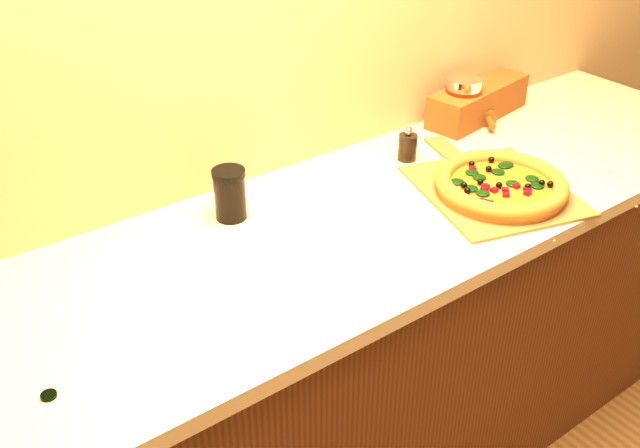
{
  "coord_description": "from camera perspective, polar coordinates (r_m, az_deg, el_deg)",
  "views": [
    {
      "loc": [
        -0.84,
        0.28,
        1.81
      ],
      "look_at": [
        -0.03,
        1.38,
        0.96
      ],
      "focal_mm": 40.0,
      "sensor_mm": 36.0,
      "label": 1
    }
  ],
  "objects": [
    {
      "name": "pizza",
      "position": [
        1.88,
        14.27,
        3.07
      ],
      "size": [
        0.34,
        0.34,
        0.05
      ],
      "color": "#C07930",
      "rests_on": "pizza_peel"
    },
    {
      "name": "bottle_cap",
      "position": [
        1.35,
        -20.88,
        -12.68
      ],
      "size": [
        0.03,
        0.03,
        0.01
      ],
      "primitive_type": "cylinder",
      "rotation": [
        0.0,
        0.0,
        0.12
      ],
      "color": "black",
      "rests_on": "countertop"
    },
    {
      "name": "rolling_pin",
      "position": [
        2.37,
        12.81,
        9.36
      ],
      "size": [
        0.24,
        0.3,
        0.05
      ],
      "rotation": [
        0.0,
        0.0,
        0.92
      ],
      "color": "#50270D",
      "rests_on": "countertop"
    },
    {
      "name": "countertop",
      "position": [
        1.69,
        -0.06,
        -1.21
      ],
      "size": [
        2.84,
        0.68,
        0.04
      ],
      "primitive_type": "cube",
      "color": "beige",
      "rests_on": "cabinet"
    },
    {
      "name": "pepper_grinder",
      "position": [
        2.01,
        7.02,
        6.2
      ],
      "size": [
        0.05,
        0.05,
        0.1
      ],
      "color": "black",
      "rests_on": "countertop"
    },
    {
      "name": "pizza_peel",
      "position": [
        1.91,
        13.47,
        2.85
      ],
      "size": [
        0.46,
        0.58,
        0.01
      ],
      "rotation": [
        0.0,
        0.0,
        -0.29
      ],
      "color": "brown",
      "rests_on": "countertop"
    },
    {
      "name": "bread_bag",
      "position": [
        2.31,
        12.51,
        9.57
      ],
      "size": [
        0.4,
        0.19,
        0.11
      ],
      "primitive_type": "cube",
      "rotation": [
        0.0,
        0.0,
        0.16
      ],
      "color": "brown",
      "rests_on": "countertop"
    },
    {
      "name": "dark_jar",
      "position": [
        1.72,
        -7.22,
        2.4
      ],
      "size": [
        0.08,
        0.08,
        0.13
      ],
      "color": "black",
      "rests_on": "countertop"
    },
    {
      "name": "cabinet",
      "position": [
        1.97,
        -0.06,
        -12.2
      ],
      "size": [
        2.8,
        0.65,
        0.86
      ],
      "primitive_type": "cube",
      "color": "#401F0D",
      "rests_on": "ground"
    },
    {
      "name": "coffee_canister",
      "position": [
        2.24,
        11.35,
        9.64
      ],
      "size": [
        0.11,
        0.11,
        0.15
      ],
      "color": "silver",
      "rests_on": "countertop"
    }
  ]
}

